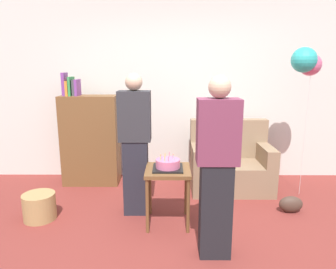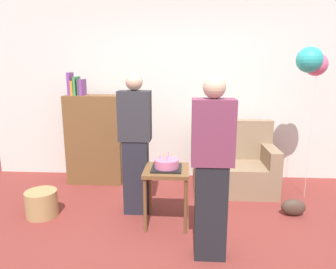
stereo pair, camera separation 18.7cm
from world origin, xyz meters
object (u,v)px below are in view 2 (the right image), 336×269
object	(u,v)px
handbag	(293,207)
balloon_bunch	(312,62)
couch	(234,166)
bookshelf	(95,138)
person_blowing_candles	(135,144)
wicker_basket	(42,203)
side_table	(167,177)
person_holding_cake	(212,169)
birthday_cake	(167,164)

from	to	relation	value
handbag	balloon_bunch	world-z (taller)	balloon_bunch
couch	bookshelf	size ratio (longest dim) A/B	0.68
person_blowing_candles	balloon_bunch	bearing A→B (deg)	10.40
couch	wicker_basket	xyz separation A→B (m)	(-2.33, -0.94, -0.19)
wicker_basket	balloon_bunch	world-z (taller)	balloon_bunch
person_blowing_candles	wicker_basket	size ratio (longest dim) A/B	4.53
couch	side_table	world-z (taller)	couch
balloon_bunch	person_holding_cake	bearing A→B (deg)	-132.95
couch	side_table	size ratio (longest dim) A/B	1.75
couch	balloon_bunch	world-z (taller)	balloon_bunch
side_table	person_holding_cake	world-z (taller)	person_holding_cake
bookshelf	side_table	distance (m)	1.67
person_blowing_candles	wicker_basket	world-z (taller)	person_blowing_candles
couch	person_holding_cake	size ratio (longest dim) A/B	0.67
wicker_basket	couch	bearing A→B (deg)	21.95
bookshelf	person_holding_cake	world-z (taller)	person_holding_cake
side_table	handbag	world-z (taller)	side_table
side_table	birthday_cake	bearing A→B (deg)	-118.02
person_holding_cake	handbag	distance (m)	1.52
birthday_cake	handbag	distance (m)	1.59
bookshelf	balloon_bunch	world-z (taller)	balloon_bunch
bookshelf	wicker_basket	world-z (taller)	bookshelf
handbag	birthday_cake	bearing A→B (deg)	-169.91
couch	handbag	bearing A→B (deg)	-52.15
bookshelf	handbag	size ratio (longest dim) A/B	5.78
side_table	person_blowing_candles	xyz separation A→B (m)	(-0.37, 0.25, 0.30)
person_blowing_candles	person_holding_cake	size ratio (longest dim) A/B	1.00
couch	person_blowing_candles	size ratio (longest dim) A/B	0.67
birthday_cake	handbag	world-z (taller)	birthday_cake
handbag	wicker_basket	bearing A→B (deg)	-176.44
person_blowing_candles	handbag	size ratio (longest dim) A/B	5.82
wicker_basket	balloon_bunch	bearing A→B (deg)	12.77
person_holding_cake	handbag	xyz separation A→B (m)	(1.03, 0.85, -0.73)
person_holding_cake	balloon_bunch	size ratio (longest dim) A/B	0.84
person_blowing_candles	person_holding_cake	distance (m)	1.16
couch	handbag	size ratio (longest dim) A/B	3.93
person_blowing_candles	wicker_basket	distance (m)	1.29
side_table	balloon_bunch	xyz separation A→B (m)	(1.72, 0.80, 1.23)
birthday_cake	side_table	bearing A→B (deg)	61.98
handbag	person_blowing_candles	bearing A→B (deg)	-179.74
bookshelf	balloon_bunch	xyz separation A→B (m)	(2.86, -0.41, 1.09)
side_table	wicker_basket	world-z (taller)	side_table
side_table	balloon_bunch	world-z (taller)	balloon_bunch
bookshelf	side_table	xyz separation A→B (m)	(1.14, -1.21, -0.14)
person_holding_cake	wicker_basket	distance (m)	2.11
person_blowing_candles	wicker_basket	xyz separation A→B (m)	(-1.08, -0.17, -0.68)
person_holding_cake	balloon_bunch	world-z (taller)	balloon_bunch
birthday_cake	person_blowing_candles	distance (m)	0.48
couch	balloon_bunch	distance (m)	1.66
side_table	person_blowing_candles	world-z (taller)	person_blowing_candles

